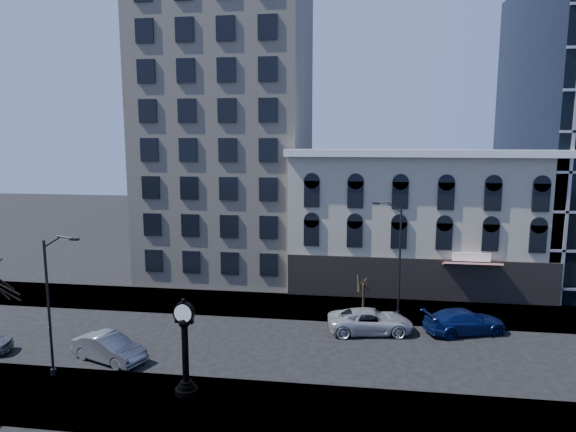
# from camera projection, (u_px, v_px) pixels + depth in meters

# --- Properties ---
(ground) EXTENTS (160.00, 160.00, 0.00)m
(ground) POSITION_uv_depth(u_px,v_px,m) (249.00, 345.00, 33.65)
(ground) COLOR black
(ground) RESTS_ON ground
(sidewalk_far) EXTENTS (160.00, 6.00, 0.12)m
(sidewalk_far) POSITION_uv_depth(u_px,v_px,m) (271.00, 305.00, 41.47)
(sidewalk_far) COLOR gray
(sidewalk_far) RESTS_ON ground
(sidewalk_near) EXTENTS (160.00, 6.00, 0.12)m
(sidewalk_near) POSITION_uv_depth(u_px,v_px,m) (215.00, 407.00, 25.82)
(sidewalk_near) COLOR gray
(sidewalk_near) RESTS_ON ground
(cream_tower) EXTENTS (15.90, 15.40, 42.50)m
(cream_tower) POSITION_uv_depth(u_px,v_px,m) (227.00, 76.00, 50.00)
(cream_tower) COLOR beige
(cream_tower) RESTS_ON ground
(victorian_row) EXTENTS (22.60, 11.19, 12.50)m
(victorian_row) POSITION_uv_depth(u_px,v_px,m) (415.00, 220.00, 46.59)
(victorian_row) COLOR #B5B095
(victorian_row) RESTS_ON ground
(street_clock) EXTENTS (1.19, 1.19, 5.24)m
(street_clock) POSITION_uv_depth(u_px,v_px,m) (185.00, 351.00, 26.66)
(street_clock) COLOR black
(street_clock) RESTS_ON sidewalk_near
(street_lamp_near) EXTENTS (2.14, 0.42, 8.28)m
(street_lamp_near) POSITION_uv_depth(u_px,v_px,m) (55.00, 269.00, 28.08)
(street_lamp_near) COLOR black
(street_lamp_near) RESTS_ON sidewalk_near
(street_lamp_far) EXTENTS (2.23, 0.86, 8.83)m
(street_lamp_far) POSITION_uv_depth(u_px,v_px,m) (392.00, 229.00, 37.92)
(street_lamp_far) COLOR black
(street_lamp_far) RESTS_ON sidewalk_far
(bare_tree_far) EXTENTS (2.12, 2.12, 3.64)m
(bare_tree_far) POSITION_uv_depth(u_px,v_px,m) (364.00, 277.00, 39.25)
(bare_tree_far) COLOR #312618
(bare_tree_far) RESTS_ON sidewalk_far
(car_near_b) EXTENTS (5.18, 3.33, 1.61)m
(car_near_b) POSITION_uv_depth(u_px,v_px,m) (109.00, 348.00, 31.19)
(car_near_b) COLOR #595B60
(car_near_b) RESTS_ON ground
(car_far_a) EXTENTS (6.27, 3.66, 1.64)m
(car_far_a) POSITION_uv_depth(u_px,v_px,m) (370.00, 321.00, 35.70)
(car_far_a) COLOR #A5A8AD
(car_far_a) RESTS_ON ground
(car_far_b) EXTENTS (6.19, 4.09, 1.67)m
(car_far_b) POSITION_uv_depth(u_px,v_px,m) (465.00, 321.00, 35.59)
(car_far_b) COLOR #0C194C
(car_far_b) RESTS_ON ground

